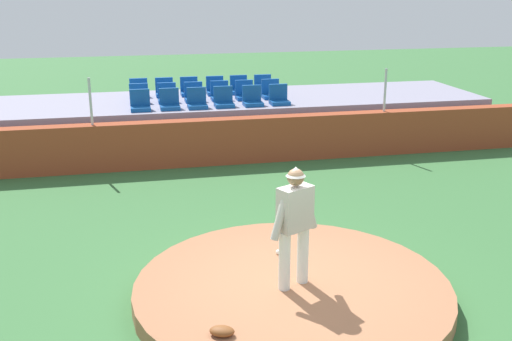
{
  "coord_description": "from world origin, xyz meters",
  "views": [
    {
      "loc": [
        -2.08,
        -7.23,
        4.22
      ],
      "look_at": [
        0.0,
        2.36,
        1.16
      ],
      "focal_mm": 42.55,
      "sensor_mm": 36.0,
      "label": 1
    }
  ],
  "objects_px": {
    "stadium_chair_4": "(252,99)",
    "stadium_chair_14": "(189,90)",
    "stadium_chair_3": "(224,100)",
    "pitcher": "(295,218)",
    "baseball": "(278,252)",
    "stadium_chair_1": "(170,103)",
    "stadium_chair_7": "(167,96)",
    "stadium_chair_17": "(263,87)",
    "fielding_glove": "(222,331)",
    "stadium_chair_2": "(197,102)",
    "stadium_chair_0": "(140,104)",
    "stadium_chair_8": "(194,95)",
    "stadium_chair_10": "(245,93)",
    "stadium_chair_6": "(139,97)",
    "stadium_chair_13": "(165,91)",
    "stadium_chair_11": "(271,92)",
    "stadium_chair_16": "(239,88)",
    "stadium_chair_15": "(215,89)",
    "stadium_chair_5": "(279,98)",
    "stadium_chair_12": "(139,91)",
    "stadium_chair_9": "(220,94)"
  },
  "relations": [
    {
      "from": "stadium_chair_7",
      "to": "stadium_chair_8",
      "type": "distance_m",
      "value": 0.7
    },
    {
      "from": "stadium_chair_4",
      "to": "baseball",
      "type": "bearing_deg",
      "value": 81.35
    },
    {
      "from": "stadium_chair_5",
      "to": "stadium_chair_12",
      "type": "bearing_deg",
      "value": -26.68
    },
    {
      "from": "stadium_chair_2",
      "to": "stadium_chair_0",
      "type": "bearing_deg",
      "value": -0.37
    },
    {
      "from": "baseball",
      "to": "stadium_chair_8",
      "type": "distance_m",
      "value": 7.72
    },
    {
      "from": "stadium_chair_3",
      "to": "stadium_chair_6",
      "type": "bearing_deg",
      "value": -23.06
    },
    {
      "from": "stadium_chair_5",
      "to": "stadium_chair_10",
      "type": "relative_size",
      "value": 1.0
    },
    {
      "from": "stadium_chair_3",
      "to": "stadium_chair_9",
      "type": "bearing_deg",
      "value": -92.79
    },
    {
      "from": "stadium_chair_2",
      "to": "stadium_chair_6",
      "type": "distance_m",
      "value": 1.67
    },
    {
      "from": "baseball",
      "to": "stadium_chair_17",
      "type": "relative_size",
      "value": 0.15
    },
    {
      "from": "stadium_chair_17",
      "to": "fielding_glove",
      "type": "bearing_deg",
      "value": 74.61
    },
    {
      "from": "stadium_chair_1",
      "to": "stadium_chair_10",
      "type": "relative_size",
      "value": 1.0
    },
    {
      "from": "stadium_chair_6",
      "to": "stadium_chair_15",
      "type": "distance_m",
      "value": 2.29
    },
    {
      "from": "stadium_chair_2",
      "to": "stadium_chair_11",
      "type": "xyz_separation_m",
      "value": [
        2.12,
        0.92,
        0.0
      ]
    },
    {
      "from": "baseball",
      "to": "stadium_chair_16",
      "type": "height_order",
      "value": "stadium_chair_16"
    },
    {
      "from": "stadium_chair_7",
      "to": "stadium_chair_12",
      "type": "xyz_separation_m",
      "value": [
        -0.7,
        0.91,
        0.0
      ]
    },
    {
      "from": "stadium_chair_13",
      "to": "stadium_chair_11",
      "type": "bearing_deg",
      "value": 162.62
    },
    {
      "from": "stadium_chair_0",
      "to": "stadium_chair_1",
      "type": "xyz_separation_m",
      "value": [
        0.72,
        0.01,
        0.0
      ]
    },
    {
      "from": "stadium_chair_4",
      "to": "stadium_chair_3",
      "type": "bearing_deg",
      "value": -0.26
    },
    {
      "from": "stadium_chair_2",
      "to": "stadium_chair_6",
      "type": "relative_size",
      "value": 1.0
    },
    {
      "from": "stadium_chair_12",
      "to": "stadium_chair_13",
      "type": "xyz_separation_m",
      "value": [
        0.7,
        -0.01,
        0.0
      ]
    },
    {
      "from": "stadium_chair_1",
      "to": "stadium_chair_14",
      "type": "relative_size",
      "value": 1.0
    },
    {
      "from": "stadium_chair_1",
      "to": "stadium_chair_6",
      "type": "xyz_separation_m",
      "value": [
        -0.72,
        0.89,
        0.0
      ]
    },
    {
      "from": "stadium_chair_1",
      "to": "stadium_chair_15",
      "type": "relative_size",
      "value": 1.0
    },
    {
      "from": "stadium_chair_2",
      "to": "stadium_chair_13",
      "type": "relative_size",
      "value": 1.0
    },
    {
      "from": "pitcher",
      "to": "stadium_chair_2",
      "type": "height_order",
      "value": "pitcher"
    },
    {
      "from": "stadium_chair_0",
      "to": "stadium_chair_14",
      "type": "xyz_separation_m",
      "value": [
        1.4,
        1.79,
        0.0
      ]
    },
    {
      "from": "stadium_chair_1",
      "to": "stadium_chair_7",
      "type": "xyz_separation_m",
      "value": [
        0.0,
        0.87,
        0.0
      ]
    },
    {
      "from": "stadium_chair_3",
      "to": "stadium_chair_5",
      "type": "xyz_separation_m",
      "value": [
        1.44,
        0.02,
        0.0
      ]
    },
    {
      "from": "stadium_chair_11",
      "to": "stadium_chair_16",
      "type": "relative_size",
      "value": 1.0
    },
    {
      "from": "baseball",
      "to": "fielding_glove",
      "type": "xyz_separation_m",
      "value": [
        -1.19,
        -2.01,
        0.02
      ]
    },
    {
      "from": "stadium_chair_7",
      "to": "stadium_chair_10",
      "type": "height_order",
      "value": "same"
    },
    {
      "from": "stadium_chair_10",
      "to": "stadium_chair_16",
      "type": "relative_size",
      "value": 1.0
    },
    {
      "from": "fielding_glove",
      "to": "stadium_chair_12",
      "type": "xyz_separation_m",
      "value": [
        -0.57,
        10.57,
        1.04
      ]
    },
    {
      "from": "stadium_chair_10",
      "to": "stadium_chair_14",
      "type": "xyz_separation_m",
      "value": [
        -1.38,
        0.91,
        0.0
      ]
    },
    {
      "from": "stadium_chair_4",
      "to": "stadium_chair_14",
      "type": "relative_size",
      "value": 1.0
    },
    {
      "from": "stadium_chair_3",
      "to": "baseball",
      "type": "bearing_deg",
      "value": 87.54
    },
    {
      "from": "stadium_chair_6",
      "to": "stadium_chair_12",
      "type": "relative_size",
      "value": 1.0
    },
    {
      "from": "pitcher",
      "to": "fielding_glove",
      "type": "relative_size",
      "value": 5.64
    },
    {
      "from": "stadium_chair_4",
      "to": "stadium_chair_6",
      "type": "distance_m",
      "value": 2.95
    },
    {
      "from": "stadium_chair_5",
      "to": "stadium_chair_13",
      "type": "distance_m",
      "value": 3.3
    },
    {
      "from": "stadium_chair_14",
      "to": "baseball",
      "type": "bearing_deg",
      "value": 92.56
    },
    {
      "from": "stadium_chair_6",
      "to": "stadium_chair_13",
      "type": "bearing_deg",
      "value": -129.08
    },
    {
      "from": "stadium_chair_0",
      "to": "stadium_chair_3",
      "type": "distance_m",
      "value": 2.07
    },
    {
      "from": "stadium_chair_10",
      "to": "stadium_chair_14",
      "type": "bearing_deg",
      "value": -33.29
    },
    {
      "from": "pitcher",
      "to": "stadium_chair_14",
      "type": "distance_m",
      "value": 9.56
    },
    {
      "from": "stadium_chair_3",
      "to": "pitcher",
      "type": "bearing_deg",
      "value": 87.56
    },
    {
      "from": "stadium_chair_4",
      "to": "stadium_chair_8",
      "type": "xyz_separation_m",
      "value": [
        -1.4,
        0.85,
        0.0
      ]
    },
    {
      "from": "stadium_chair_4",
      "to": "stadium_chair_16",
      "type": "relative_size",
      "value": 1.0
    },
    {
      "from": "stadium_chair_17",
      "to": "stadium_chair_6",
      "type": "bearing_deg",
      "value": 13.67
    }
  ]
}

